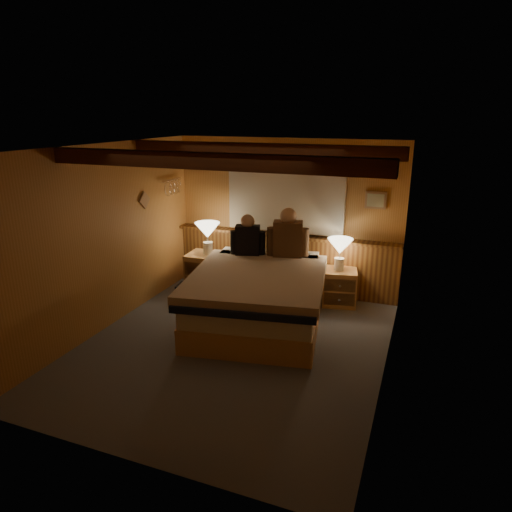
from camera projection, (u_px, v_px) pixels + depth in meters
The scene contains 19 objects.
floor at pixel (234, 346), 5.65m from camera, with size 4.20×4.20×0.00m, color slate.
ceiling at pixel (230, 147), 4.92m from camera, with size 4.20×4.20×0.00m, color tan.
wall_back at pixel (286, 216), 7.16m from camera, with size 3.60×3.60×0.00m, color #BF8444.
wall_left at pixel (105, 239), 5.90m from camera, with size 4.20×4.20×0.00m, color #BF8444.
wall_right at pixel (393, 272), 4.67m from camera, with size 4.20×4.20×0.00m, color #BF8444.
wall_front at pixel (119, 330), 3.42m from camera, with size 3.60×3.60×0.00m, color #BF8444.
wainscot at pixel (284, 261), 7.31m from camera, with size 3.60×0.23×0.94m.
curtain_window at pixel (285, 197), 7.00m from camera, with size 2.18×0.09×1.11m.
ceiling_beams at pixel (236, 155), 5.09m from camera, with size 3.60×1.65×0.16m.
coat_rail at pixel (172, 185), 7.14m from camera, with size 0.05×0.55×0.24m.
framed_print at pixel (376, 200), 6.57m from camera, with size 0.30×0.04×0.25m.
bed at pixel (259, 296), 6.14m from camera, with size 2.02×2.46×0.75m.
nightstand_left at pixel (206, 272), 7.34m from camera, with size 0.58×0.53×0.61m.
nightstand_right at pixel (339, 287), 6.80m from camera, with size 0.57×0.53×0.54m.
lamp_left at pixel (207, 232), 7.13m from camera, with size 0.39×0.39×0.51m.
lamp_right at pixel (340, 248), 6.62m from camera, with size 0.37×0.37×0.48m.
person_left at pixel (248, 238), 6.70m from camera, with size 0.50×0.29×0.63m.
person_right at pixel (288, 236), 6.60m from camera, with size 0.60×0.33×0.74m.
duffel_bag at pixel (193, 293), 6.91m from camera, with size 0.49×0.34×0.33m.
Camera 1 is at (2.06, -4.62, 2.76)m, focal length 32.00 mm.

